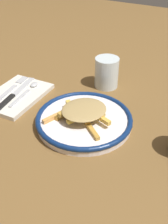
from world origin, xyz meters
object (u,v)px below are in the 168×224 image
Objects in this scene: plate at (84,120)px; knife at (12,96)px; spoon at (29,89)px; water_glass at (107,73)px; fries_heap at (81,111)px; napkin at (16,95)px; fork at (11,89)px.

knife is at bearing -179.83° from plate.
water_glass reaches higher than spoon.
plate is 2.65× the size of water_glass.
napkin is (-0.25, 0.02, -0.03)m from fries_heap.
fork is 0.04m from knife.
fries_heap is 0.24m from knife.
plate is at bearing -80.82° from water_glass.
fork reaches higher than napkin.
spoon is 1.54× the size of water_glass.
water_glass reaches higher than fries_heap.
napkin is 0.30m from water_glass.
fork is 1.16× the size of spoon.
fork is at bearing 157.74° from napkin.
water_glass is at bearing 37.51° from fork.
fries_heap is 0.22m from water_glass.
napkin is at bearing 98.74° from knife.
knife is (0.00, -0.02, 0.01)m from napkin.
fries_heap is 0.28m from fork.
water_glass is at bearing 99.18° from plate.
napkin is 1.38× the size of spoon.
plate is 0.25m from knife.
knife is at bearing -111.68° from spoon.
fries_heap is at bearing -6.78° from fork.
knife is 0.06m from spoon.
water_glass is at bearing 42.85° from napkin.
fork is 0.31m from water_glass.
knife is 1.37× the size of spoon.
plate is 1.49× the size of fork.
spoon is (-0.23, 0.05, 0.00)m from plate.
napkin is 2.12× the size of water_glass.
water_glass reaches higher than plate.
fries_heap is (-0.01, -0.00, 0.03)m from plate.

